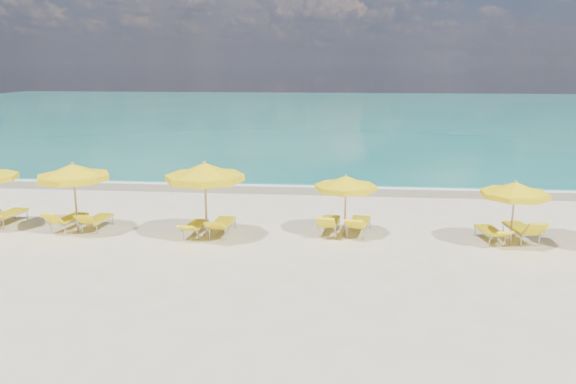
{
  "coord_description": "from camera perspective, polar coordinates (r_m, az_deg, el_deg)",
  "views": [
    {
      "loc": [
        1.87,
        -17.52,
        5.63
      ],
      "look_at": [
        0.0,
        1.5,
        1.2
      ],
      "focal_mm": 35.0,
      "sensor_mm": 36.0,
      "label": 1
    }
  ],
  "objects": [
    {
      "name": "whitecap_near",
      "position": [
        35.85,
        -7.16,
        3.92
      ],
      "size": [
        14.0,
        0.36,
        0.05
      ],
      "primitive_type": "cube",
      "color": "white",
      "rests_on": "ground"
    },
    {
      "name": "umbrella_5",
      "position": [
        18.41,
        5.89,
        0.87
      ],
      "size": [
        2.21,
        2.21,
        2.07
      ],
      "rotation": [
        0.0,
        0.0,
        -0.08
      ],
      "color": "tan",
      "rests_on": "ground"
    },
    {
      "name": "foam_line",
      "position": [
        26.39,
        1.42,
        0.73
      ],
      "size": [
        120.0,
        1.2,
        0.03
      ],
      "primitive_type": "cube",
      "color": "white",
      "rests_on": "ground"
    },
    {
      "name": "lounger_5_right",
      "position": [
        19.01,
        7.17,
        -3.55
      ],
      "size": [
        0.96,
        1.98,
        0.81
      ],
      "rotation": [
        0.0,
        0.0,
        -0.19
      ],
      "color": "#A5A8AD",
      "rests_on": "ground"
    },
    {
      "name": "lounger_5_left",
      "position": [
        19.01,
        4.19,
        -3.49
      ],
      "size": [
        0.8,
        1.88,
        0.83
      ],
      "rotation": [
        0.0,
        0.0,
        -0.11
      ],
      "color": "#A5A8AD",
      "rests_on": "ground"
    },
    {
      "name": "ground_plane",
      "position": [
        18.49,
        -0.46,
        -4.67
      ],
      "size": [
        120.0,
        120.0,
        0.0
      ],
      "primitive_type": "plane",
      "color": "beige"
    },
    {
      "name": "lounger_6_left",
      "position": [
        19.2,
        19.86,
        -4.17
      ],
      "size": [
        0.87,
        1.79,
        0.66
      ],
      "rotation": [
        0.0,
        0.0,
        0.19
      ],
      "color": "#A5A8AD",
      "rests_on": "ground"
    },
    {
      "name": "wet_sand_band",
      "position": [
        25.61,
        1.29,
        0.35
      ],
      "size": [
        120.0,
        2.6,
        0.01
      ],
      "primitive_type": "cube",
      "color": "tan",
      "rests_on": "ground"
    },
    {
      "name": "umbrella_4",
      "position": [
        18.08,
        -8.46,
        1.97
      ],
      "size": [
        2.86,
        2.86,
        2.58
      ],
      "rotation": [
        0.0,
        0.0,
        0.13
      ],
      "color": "tan",
      "rests_on": "ground"
    },
    {
      "name": "lounger_2_right",
      "position": [
        22.33,
        -26.54,
        -2.37
      ],
      "size": [
        0.86,
        1.84,
        0.84
      ],
      "rotation": [
        0.0,
        0.0,
        -0.16
      ],
      "color": "#A5A8AD",
      "rests_on": "ground"
    },
    {
      "name": "lounger_3_left",
      "position": [
        20.77,
        -21.4,
        -2.95
      ],
      "size": [
        0.93,
        1.85,
        0.87
      ],
      "rotation": [
        0.0,
        0.0,
        -0.19
      ],
      "color": "#A5A8AD",
      "rests_on": "ground"
    },
    {
      "name": "lounger_4_right",
      "position": [
        18.9,
        -6.7,
        -3.65
      ],
      "size": [
        0.71,
        1.95,
        0.76
      ],
      "rotation": [
        0.0,
        0.0,
        -0.05
      ],
      "color": "#A5A8AD",
      "rests_on": "ground"
    },
    {
      "name": "lounger_3_right",
      "position": [
        20.46,
        -18.8,
        -3.02
      ],
      "size": [
        0.71,
        1.74,
        0.78
      ],
      "rotation": [
        0.0,
        0.0,
        -0.09
      ],
      "color": "#A5A8AD",
      "rests_on": "ground"
    },
    {
      "name": "lounger_4_left",
      "position": [
        18.95,
        -9.38,
        -3.78
      ],
      "size": [
        0.66,
        1.73,
        0.65
      ],
      "rotation": [
        0.0,
        0.0,
        -0.07
      ],
      "color": "#A5A8AD",
      "rests_on": "ground"
    },
    {
      "name": "umbrella_3",
      "position": [
        19.9,
        -20.99,
        1.85
      ],
      "size": [
        2.59,
        2.59,
        2.42
      ],
      "rotation": [
        0.0,
        0.0,
        0.09
      ],
      "color": "tan",
      "rests_on": "ground"
    },
    {
      "name": "umbrella_6",
      "position": [
        18.61,
        22.06,
        0.17
      ],
      "size": [
        2.7,
        2.7,
        2.1
      ],
      "rotation": [
        0.0,
        0.0,
        -0.39
      ],
      "color": "tan",
      "rests_on": "ground"
    },
    {
      "name": "lounger_6_right",
      "position": [
        19.62,
        22.62,
        -3.93
      ],
      "size": [
        0.95,
        1.96,
        0.92
      ],
      "rotation": [
        0.0,
        0.0,
        0.17
      ],
      "color": "#A5A8AD",
      "rests_on": "ground"
    },
    {
      "name": "whitecap_far",
      "position": [
        42.34,
        13.94,
        5.03
      ],
      "size": [
        18.0,
        0.3,
        0.05
      ],
      "primitive_type": "cube",
      "color": "white",
      "rests_on": "ground"
    },
    {
      "name": "ocean",
      "position": [
        65.78,
        4.0,
        8.11
      ],
      "size": [
        120.0,
        80.0,
        0.3
      ],
      "primitive_type": "cube",
      "color": "#136E62",
      "rests_on": "ground"
    }
  ]
}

